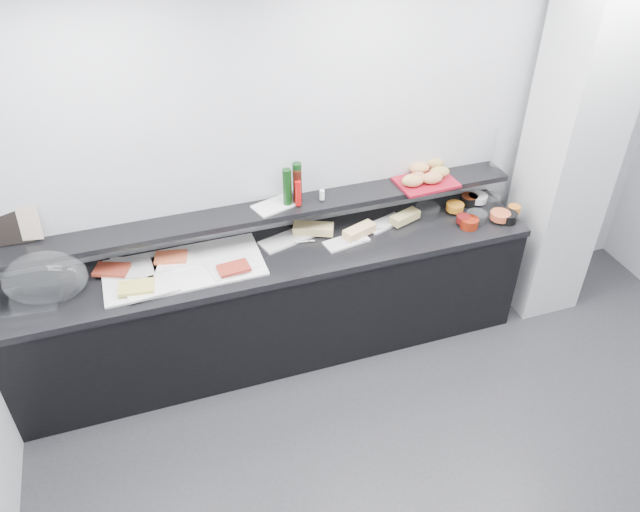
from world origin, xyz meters
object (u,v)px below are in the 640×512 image
object	(u,v)px
framed_print	(10,225)
bread_tray	(426,182)
condiment_tray	(274,206)
carafe	(499,150)
cloche_base	(24,303)
sandwich_plate_mid	(346,242)

from	to	relation	value
framed_print	bread_tray	bearing A→B (deg)	-0.30
condiment_tray	carafe	xyz separation A→B (m)	(1.71, -0.00, 0.14)
cloche_base	bread_tray	world-z (taller)	bread_tray
cloche_base	condiment_tray	xyz separation A→B (m)	(1.64, 0.22, 0.24)
sandwich_plate_mid	condiment_tray	world-z (taller)	condiment_tray
framed_print	condiment_tray	distance (m)	1.64
bread_tray	carafe	world-z (taller)	carafe
framed_print	cloche_base	bearing A→B (deg)	-87.83
sandwich_plate_mid	bread_tray	world-z (taller)	bread_tray
condiment_tray	bread_tray	bearing A→B (deg)	-20.48
condiment_tray	carafe	size ratio (longest dim) A/B	0.92
sandwich_plate_mid	bread_tray	size ratio (longest dim) A/B	0.75
bread_tray	sandwich_plate_mid	bearing A→B (deg)	-168.80
cloche_base	carafe	bearing A→B (deg)	8.75
sandwich_plate_mid	bread_tray	distance (m)	0.73
sandwich_plate_mid	carafe	distance (m)	1.34
sandwich_plate_mid	framed_print	bearing A→B (deg)	160.79
condiment_tray	bread_tray	distance (m)	1.11
cloche_base	bread_tray	xyz separation A→B (m)	(2.74, 0.17, 0.24)
cloche_base	carafe	xyz separation A→B (m)	(3.34, 0.22, 0.38)
cloche_base	sandwich_plate_mid	xyz separation A→B (m)	(2.08, 0.00, -0.01)
carafe	framed_print	bearing A→B (deg)	178.15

